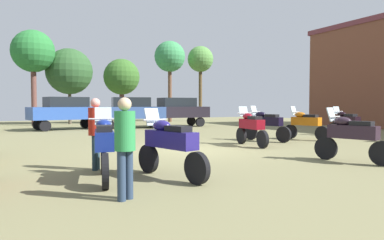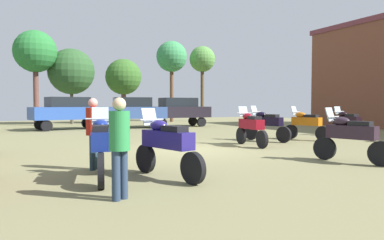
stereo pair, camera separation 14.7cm
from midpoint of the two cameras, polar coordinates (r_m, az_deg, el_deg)
ground_plane at (r=12.41m, az=0.50°, el=-4.78°), size 44.00×52.00×0.02m
motorcycle_1 at (r=16.55m, az=17.85°, el=-0.52°), size 0.84×2.09×1.47m
motorcycle_2 at (r=10.56m, az=24.19°, el=-2.30°), size 0.83×2.08×1.48m
motorcycle_3 at (r=13.66m, az=9.60°, el=-1.04°), size 0.62×2.18×1.48m
motorcycle_5 at (r=7.66m, az=-3.53°, el=-3.78°), size 0.82×2.24×1.48m
motorcycle_6 at (r=19.08m, az=23.58°, el=-0.24°), size 0.62×2.27×1.45m
motorcycle_9 at (r=7.63m, az=-13.75°, el=-3.81°), size 0.71×2.20×1.51m
motorcycle_11 at (r=15.55m, az=11.95°, el=-0.58°), size 0.88×2.24×1.50m
car_2 at (r=23.36m, az=-18.93°, el=1.42°), size 4.57×2.62×2.00m
car_3 at (r=25.04m, az=-2.05°, el=1.63°), size 4.31×1.83×2.00m
car_4 at (r=23.70m, az=-9.28°, el=1.54°), size 4.53×2.44×2.00m
person_1 at (r=5.98m, az=-10.72°, el=-3.21°), size 0.46×0.46×1.68m
person_2 at (r=8.87m, az=-14.94°, el=-1.25°), size 0.45×0.45×1.71m
tree_1 at (r=32.05m, az=-3.12°, el=9.87°), size 2.69×2.69×7.09m
tree_2 at (r=28.97m, az=-23.46°, el=9.81°), size 3.06×3.06×6.94m
tree_3 at (r=29.89m, az=-18.45°, el=7.28°), size 3.57×3.57×5.90m
tree_6 at (r=33.30m, az=1.77°, el=9.44°), size 2.35×2.35×6.85m
tree_8 at (r=29.95m, az=-10.68°, el=6.66°), size 2.90×2.90×5.23m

